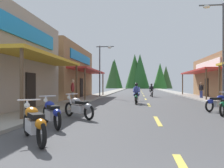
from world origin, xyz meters
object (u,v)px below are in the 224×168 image
rider_cruising_trailing (151,91)px  pedestrian_browsing (73,90)px  streetlamp_right (219,40)px  streetlamp_left (102,64)px  rider_cruising_lead (136,95)px  motorcycle_parked_left_2 (79,107)px  motorcycle_parked_left_1 (51,112)px  pedestrian_by_shop (201,89)px  motorcycle_parked_left_0 (34,122)px  motorcycle_parked_right_3 (218,102)px

rider_cruising_trailing → pedestrian_browsing: size_ratio=1.19×
pedestrian_browsing → streetlamp_right: bearing=172.1°
streetlamp_left → rider_cruising_lead: 9.62m
motorcycle_parked_left_2 → rider_cruising_trailing: size_ratio=0.78×
streetlamp_right → motorcycle_parked_left_1: streetlamp_right is taller
streetlamp_right → pedestrian_browsing: 10.64m
pedestrian_browsing → rider_cruising_trailing: bearing=-130.5°
motorcycle_parked_left_2 → rider_cruising_trailing: rider_cruising_trailing is taller
pedestrian_by_shop → motorcycle_parked_left_0: bearing=35.1°
motorcycle_parked_left_0 → motorcycle_parked_left_1: size_ratio=0.97×
motorcycle_parked_left_0 → rider_cruising_trailing: bearing=-49.5°
motorcycle_parked_right_3 → streetlamp_left: bearing=88.0°
rider_cruising_lead → rider_cruising_trailing: 10.06m
streetlamp_left → motorcycle_parked_left_0: (1.37, -19.73, -3.32)m
motorcycle_parked_left_0 → rider_cruising_lead: 11.77m
motorcycle_parked_left_2 → pedestrian_by_shop: size_ratio=1.01×
streetlamp_left → pedestrian_browsing: streetlamp_left is taller
rider_cruising_lead → streetlamp_left: bearing=27.9°
streetlamp_left → rider_cruising_lead: (3.86, -8.23, -3.16)m
motorcycle_parked_left_0 → pedestrian_browsing: (-1.92, 9.91, 0.57)m
streetlamp_right → pedestrian_browsing: bearing=-175.3°
motorcycle_parked_right_3 → rider_cruising_lead: rider_cruising_lead is taller
streetlamp_left → pedestrian_browsing: bearing=-93.2°
streetlamp_right → motorcycle_parked_left_0: 14.04m
motorcycle_parked_left_1 → rider_cruising_trailing: size_ratio=0.83×
rider_cruising_lead → pedestrian_by_shop: bearing=-42.5°
motorcycle_parked_left_1 → rider_cruising_trailing: rider_cruising_trailing is taller
pedestrian_browsing → motorcycle_parked_left_2: bearing=96.2°
motorcycle_parked_right_3 → rider_cruising_trailing: (-2.71, 14.10, 0.17)m
rider_cruising_lead → motorcycle_parked_right_3: bearing=-130.7°
motorcycle_parked_right_3 → motorcycle_parked_left_1: 8.97m
rider_cruising_trailing → pedestrian_browsing: (-6.11, -11.50, 0.40)m
motorcycle_parked_left_2 → motorcycle_parked_left_1: bearing=118.9°
motorcycle_parked_left_2 → rider_cruising_lead: (2.40, 7.51, 0.17)m
motorcycle_parked_left_0 → rider_cruising_trailing: size_ratio=0.81×
pedestrian_by_shop → streetlamp_right: bearing=55.7°
streetlamp_left → motorcycle_parked_right_3: streetlamp_left is taller
streetlamp_right → pedestrian_by_shop: 7.92m
rider_cruising_trailing → rider_cruising_lead: bearing=167.3°
motorcycle_parked_left_2 → rider_cruising_trailing: 17.91m
motorcycle_parked_left_2 → pedestrian_browsing: bearing=-29.9°
rider_cruising_trailing → pedestrian_by_shop: bearing=-130.9°
motorcycle_parked_right_3 → streetlamp_right: bearing=34.6°
streetlamp_right → pedestrian_by_shop: size_ratio=4.23×
motorcycle_parked_right_3 → rider_cruising_trailing: 14.36m
streetlamp_right → motorcycle_parked_left_2: bearing=-140.0°
motorcycle_parked_left_1 → rider_cruising_trailing: (4.53, 19.40, 0.17)m
streetlamp_left → rider_cruising_trailing: (5.56, 1.69, -3.16)m
motorcycle_parked_left_0 → rider_cruising_trailing: 21.82m
rider_cruising_lead → rider_cruising_trailing: bearing=-6.9°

